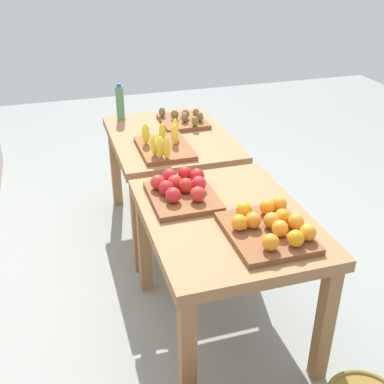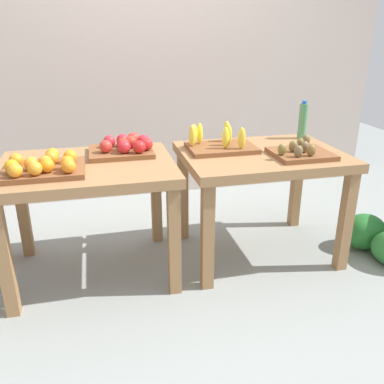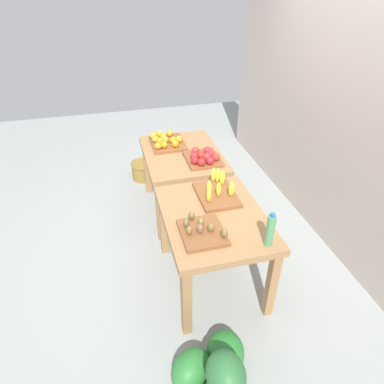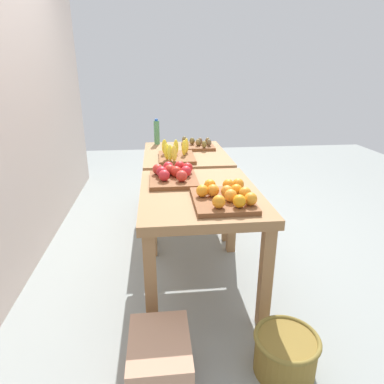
# 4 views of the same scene
# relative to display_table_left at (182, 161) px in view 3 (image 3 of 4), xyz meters

# --- Properties ---
(ground_plane) EXTENTS (8.00, 8.00, 0.00)m
(ground_plane) POSITION_rel_display_table_left_xyz_m (0.56, 0.00, -0.63)
(ground_plane) COLOR gray
(back_wall) EXTENTS (4.40, 0.12, 3.00)m
(back_wall) POSITION_rel_display_table_left_xyz_m (0.56, 1.35, 0.87)
(back_wall) COLOR #BFACA2
(back_wall) RESTS_ON ground_plane
(display_table_left) EXTENTS (1.04, 0.80, 0.74)m
(display_table_left) POSITION_rel_display_table_left_xyz_m (0.00, 0.00, 0.00)
(display_table_left) COLOR #966C43
(display_table_left) RESTS_ON ground_plane
(display_table_right) EXTENTS (1.04, 0.80, 0.74)m
(display_table_right) POSITION_rel_display_table_left_xyz_m (1.12, 0.00, 0.00)
(display_table_right) COLOR #966C43
(display_table_right) RESTS_ON ground_plane
(orange_bin) EXTENTS (0.44, 0.37, 0.11)m
(orange_bin) POSITION_rel_display_table_left_xyz_m (-0.23, -0.13, 0.15)
(orange_bin) COLOR brown
(orange_bin) RESTS_ON display_table_left
(apple_bin) EXTENTS (0.41, 0.34, 0.11)m
(apple_bin) POSITION_rel_display_table_left_xyz_m (0.24, 0.16, 0.15)
(apple_bin) COLOR brown
(apple_bin) RESTS_ON display_table_left
(banana_crate) EXTENTS (0.44, 0.32, 0.17)m
(banana_crate) POSITION_rel_display_table_left_xyz_m (0.86, 0.11, 0.15)
(banana_crate) COLOR brown
(banana_crate) RESTS_ON display_table_right
(kiwi_bin) EXTENTS (0.37, 0.33, 0.10)m
(kiwi_bin) POSITION_rel_display_table_left_xyz_m (1.31, -0.16, 0.14)
(kiwi_bin) COLOR brown
(kiwi_bin) RESTS_ON display_table_right
(water_bottle) EXTENTS (0.06, 0.06, 0.27)m
(water_bottle) POSITION_rel_display_table_left_xyz_m (1.54, 0.27, 0.24)
(water_bottle) COLOR #4C8C59
(water_bottle) RESTS_ON display_table_right
(watermelon_pile) EXTENTS (0.66, 0.62, 0.50)m
(watermelon_pile) POSITION_rel_display_table_left_xyz_m (2.04, -0.25, -0.45)
(watermelon_pile) COLOR #2C662E
(watermelon_pile) RESTS_ON ground_plane
(wicker_basket) EXTENTS (0.34, 0.34, 0.23)m
(wicker_basket) POSITION_rel_display_table_left_xyz_m (-0.81, -0.35, -0.51)
(wicker_basket) COLOR olive
(wicker_basket) RESTS_ON ground_plane
(cardboard_produce_box) EXTENTS (0.40, 0.30, 0.29)m
(cardboard_produce_box) POSITION_rel_display_table_left_xyz_m (-0.83, 0.30, -0.49)
(cardboard_produce_box) COLOR tan
(cardboard_produce_box) RESTS_ON ground_plane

